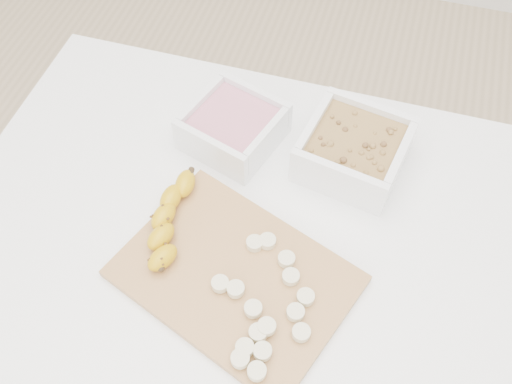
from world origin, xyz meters
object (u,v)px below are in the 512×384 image
(bowl_granola, at_px, (354,149))
(banana, at_px, (170,221))
(bowl_yogurt, at_px, (233,126))
(table, at_px, (251,255))
(cutting_board, at_px, (235,276))

(bowl_granola, xyz_separation_m, banana, (-0.25, -0.22, -0.01))
(bowl_yogurt, bearing_deg, table, -63.88)
(table, distance_m, bowl_granola, 0.26)
(bowl_yogurt, relative_size, bowl_granola, 0.98)
(bowl_granola, bearing_deg, table, -126.98)
(bowl_yogurt, distance_m, banana, 0.22)
(table, distance_m, bowl_yogurt, 0.23)
(bowl_yogurt, distance_m, cutting_board, 0.28)
(bowl_granola, bearing_deg, banana, -139.29)
(table, bearing_deg, banana, -160.57)
(banana, bearing_deg, bowl_granola, 45.89)
(table, relative_size, bowl_granola, 5.12)
(table, height_order, banana, banana)
(bowl_granola, relative_size, banana, 1.05)
(cutting_board, bearing_deg, banana, 157.25)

